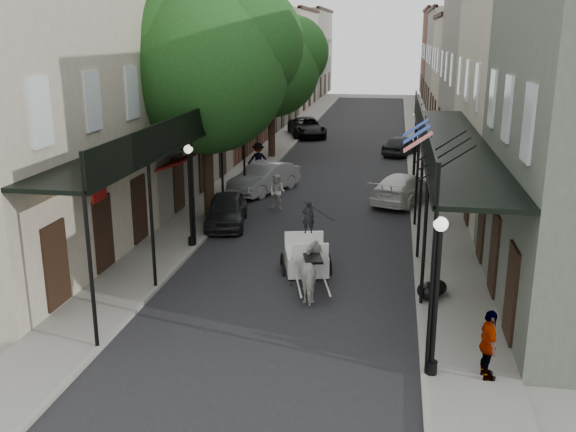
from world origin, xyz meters
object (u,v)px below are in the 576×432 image
at_px(carriage, 305,240).
at_px(pedestrian_sidewalk_right, 489,345).
at_px(lamppost_right_far, 415,145).
at_px(car_left_near, 226,210).
at_px(lamppost_right_near, 436,295).
at_px(horse, 313,272).
at_px(tree_near, 215,62).
at_px(car_right_near, 404,188).
at_px(lamppost_left, 190,194).
at_px(car_right_far, 401,145).
at_px(pedestrian_sidewalk_left, 258,159).
at_px(pedestrian_walking, 277,192).
at_px(car_left_far, 307,127).
at_px(car_left_mid, 264,178).
at_px(tree_far, 277,63).

relative_size(carriage, pedestrian_sidewalk_right, 1.59).
xyz_separation_m(lamppost_right_far, car_left_near, (-7.70, -9.00, -1.39)).
xyz_separation_m(lamppost_right_near, horse, (-3.25, 4.24, -1.28)).
height_order(lamppost_right_near, lamppost_right_far, same).
height_order(tree_near, car_right_near, tree_near).
xyz_separation_m(lamppost_left, car_right_far, (7.60, 20.32, -1.40)).
relative_size(pedestrian_sidewalk_left, car_right_far, 0.47).
xyz_separation_m(tree_near, car_right_far, (7.70, 16.14, -5.83)).
height_order(pedestrian_walking, car_right_near, pedestrian_walking).
relative_size(lamppost_left, horse, 2.03).
xyz_separation_m(pedestrian_sidewalk_left, car_left_far, (0.60, 14.92, -0.30)).
height_order(horse, pedestrian_sidewalk_left, pedestrian_sidewalk_left).
distance_m(carriage, pedestrian_sidewalk_left, 14.22).
xyz_separation_m(car_left_near, car_left_mid, (0.38, 5.88, 0.07)).
relative_size(pedestrian_walking, car_right_near, 0.34).
bearing_deg(tree_near, car_left_mid, 78.25).
relative_size(lamppost_right_near, car_right_far, 0.97).
bearing_deg(horse, lamppost_left, -50.88).
xyz_separation_m(lamppost_right_near, carriage, (-3.82, 6.58, -1.04)).
bearing_deg(car_left_mid, horse, -49.74).
relative_size(tree_far, car_left_far, 1.65).
relative_size(lamppost_left, pedestrian_sidewalk_left, 2.05).
distance_m(tree_far, carriage, 20.68).
bearing_deg(pedestrian_sidewalk_right, car_left_near, 31.39).
distance_m(lamppost_right_near, pedestrian_sidewalk_left, 21.75).
height_order(lamppost_right_far, horse, lamppost_right_far).
bearing_deg(pedestrian_sidewalk_left, car_left_far, -110.54).
bearing_deg(tree_far, lamppost_right_near, -72.32).
distance_m(pedestrian_sidewalk_left, car_left_far, 14.94).
relative_size(lamppost_left, car_right_far, 0.97).
relative_size(lamppost_right_near, pedestrian_sidewalk_left, 2.05).
xyz_separation_m(car_left_near, car_right_near, (7.20, 5.00, 0.02)).
bearing_deg(lamppost_right_far, tree_far, 143.49).
relative_size(lamppost_right_near, horse, 2.03).
relative_size(tree_far, lamppost_left, 2.32).
distance_m(lamppost_left, car_left_far, 27.04).
relative_size(car_left_mid, car_right_far, 1.16).
height_order(tree_near, lamppost_left, tree_near).
distance_m(lamppost_right_far, car_left_near, 11.93).
height_order(lamppost_right_near, lamppost_left, same).
bearing_deg(tree_near, tree_far, 90.19).
height_order(lamppost_left, pedestrian_sidewalk_left, lamppost_left).
bearing_deg(lamppost_right_near, tree_far, 107.68).
bearing_deg(pedestrian_sidewalk_right, car_right_far, -3.96).
bearing_deg(car_left_near, pedestrian_walking, 50.73).
bearing_deg(car_right_far, car_right_near, 110.81).
bearing_deg(tree_far, carriage, -77.00).
relative_size(horse, car_left_mid, 0.41).
bearing_deg(lamppost_right_far, pedestrian_sidewalk_right, -86.54).
distance_m(lamppost_right_near, lamppost_right_far, 20.00).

